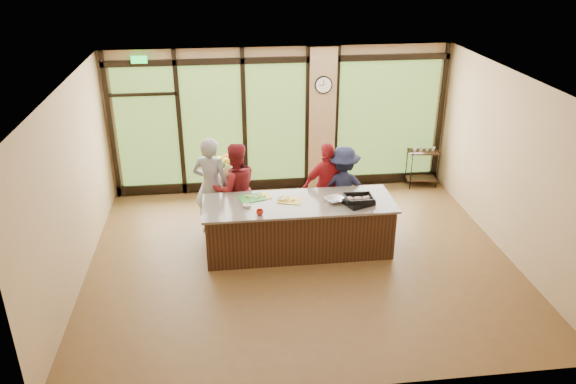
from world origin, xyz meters
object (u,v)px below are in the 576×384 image
object	(u,v)px
cook_left	(211,186)
cook_right	(343,188)
island_base	(298,228)
bar_cart	(422,163)
flower_stand	(230,192)
roasting_pan	(359,202)

from	to	relation	value
cook_left	cook_right	size ratio (longest dim) A/B	1.15
island_base	cook_left	world-z (taller)	cook_left
island_base	cook_left	bearing A→B (deg)	149.15
island_base	bar_cart	bearing A→B (deg)	38.76
flower_stand	island_base	bearing A→B (deg)	-70.83
cook_right	flower_stand	size ratio (longest dim) A/B	2.19
cook_left	roasting_pan	xyz separation A→B (m)	(2.43, -1.06, 0.05)
roasting_pan	flower_stand	distance (m)	2.93
roasting_pan	bar_cart	world-z (taller)	roasting_pan
island_base	roasting_pan	world-z (taller)	roasting_pan
cook_left	cook_right	xyz separation A→B (m)	(2.36, -0.13, -0.12)
roasting_pan	flower_stand	xyz separation A→B (m)	(-2.09, 1.96, -0.60)
cook_right	flower_stand	world-z (taller)	cook_right
cook_right	bar_cart	distance (m)	2.72
cook_left	roasting_pan	world-z (taller)	cook_left
cook_left	cook_right	bearing A→B (deg)	-165.38
cook_left	flower_stand	bearing A→B (deg)	-92.60
flower_stand	bar_cart	bearing A→B (deg)	-4.02
cook_left	flower_stand	distance (m)	1.10
island_base	roasting_pan	xyz separation A→B (m)	(0.98, -0.19, 0.52)
flower_stand	bar_cart	xyz separation A→B (m)	(4.15, 0.67, 0.16)
island_base	cook_right	distance (m)	1.23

